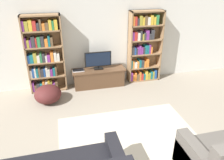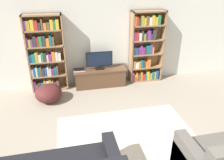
% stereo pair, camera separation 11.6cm
% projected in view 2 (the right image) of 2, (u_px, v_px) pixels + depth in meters
% --- Properties ---
extents(wall_back, '(8.80, 0.06, 2.60)m').
position_uv_depth(wall_back, '(102.00, 36.00, 5.78)').
color(wall_back, silver).
rests_on(wall_back, ground_plane).
extents(bookshelf_left, '(0.91, 0.30, 1.96)m').
position_uv_depth(bookshelf_left, '(45.00, 54.00, 5.48)').
color(bookshelf_left, '#93704C').
rests_on(bookshelf_left, ground_plane).
extents(bookshelf_right, '(0.91, 0.30, 1.96)m').
position_uv_depth(bookshelf_right, '(145.00, 48.00, 5.99)').
color(bookshelf_right, '#93704C').
rests_on(bookshelf_right, ground_plane).
extents(tv_stand, '(1.42, 0.45, 0.48)m').
position_uv_depth(tv_stand, '(100.00, 77.00, 5.96)').
color(tv_stand, brown).
rests_on(tv_stand, ground_plane).
extents(television, '(0.70, 0.16, 0.48)m').
position_uv_depth(television, '(99.00, 60.00, 5.78)').
color(television, black).
rests_on(television, tv_stand).
extents(laptop, '(0.30, 0.20, 0.03)m').
position_uv_depth(laptop, '(79.00, 70.00, 5.78)').
color(laptop, silver).
rests_on(laptop, tv_stand).
extents(area_rug, '(2.58, 1.93, 0.02)m').
position_uv_depth(area_rug, '(128.00, 140.00, 4.04)').
color(area_rug, beige).
rests_on(area_rug, ground_plane).
extents(beanbag_ottoman, '(0.63, 0.63, 0.43)m').
position_uv_depth(beanbag_ottoman, '(49.00, 93.00, 5.22)').
color(beanbag_ottoman, '#4C1E1E').
rests_on(beanbag_ottoman, ground_plane).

